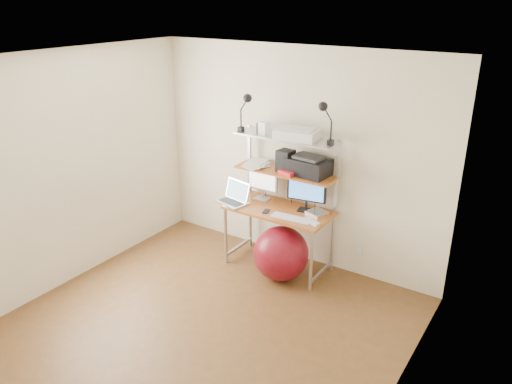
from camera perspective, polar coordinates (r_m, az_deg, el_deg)
room at (r=4.34m, az=-7.04°, el=-2.13°), size 3.60×3.60×3.60m
computer_desk at (r=5.59m, az=2.99°, el=0.32°), size 1.20×0.60×1.57m
wall_outlet at (r=5.76m, az=11.66°, el=-6.60°), size 0.08×0.01×0.12m
monitor_silver at (r=5.80m, az=0.77°, el=1.32°), size 0.39×0.14×0.43m
monitor_black at (r=5.52m, az=5.82°, el=0.04°), size 0.44×0.15×0.45m
laptop at (r=5.78m, az=-2.48°, el=-0.67°), size 0.41×0.36×0.32m
keyboard at (r=5.38m, az=4.09°, el=-2.98°), size 0.46×0.16×0.01m
mouse at (r=5.26m, az=6.69°, el=-3.59°), size 0.11×0.08×0.03m
mac_mini at (r=5.51m, az=6.99°, el=-2.37°), size 0.24×0.24×0.04m
phone at (r=5.54m, az=1.17°, el=-2.22°), size 0.09×0.13×0.01m
printer at (r=5.45m, az=6.02°, el=2.99°), size 0.48×0.35×0.21m
nas_cube at (r=5.54m, az=3.39°, el=3.59°), size 0.18×0.18×0.24m
red_box at (r=5.45m, az=3.60°, el=2.21°), size 0.20×0.15×0.05m
scanner at (r=5.35m, az=4.69°, el=6.67°), size 0.48×0.35×0.12m
box_white at (r=5.55m, az=0.98°, el=7.36°), size 0.13×0.12×0.13m
box_grey at (r=5.61m, az=0.78°, el=7.40°), size 0.11×0.11×0.11m
clip_lamp_left at (r=5.53m, az=-1.13°, el=9.99°), size 0.17×0.10×0.44m
clip_lamp_right at (r=5.14m, az=7.85°, el=8.88°), size 0.17×0.10×0.44m
exercise_ball at (r=5.58m, az=2.88°, el=-7.03°), size 0.62×0.62×0.62m
paper_stack at (r=5.77m, az=0.03°, el=3.26°), size 0.34×0.42×0.03m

